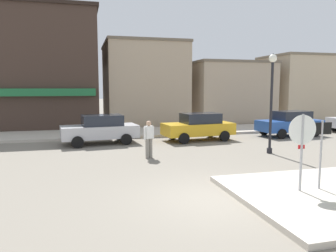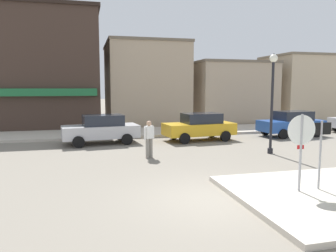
# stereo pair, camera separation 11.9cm
# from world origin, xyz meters

# --- Properties ---
(ground_plane) EXTENTS (160.00, 160.00, 0.00)m
(ground_plane) POSITION_xyz_m (0.00, 0.00, 0.00)
(ground_plane) COLOR gray
(kerb_far) EXTENTS (80.00, 4.00, 0.15)m
(kerb_far) POSITION_xyz_m (0.00, 13.24, 0.07)
(kerb_far) COLOR beige
(kerb_far) RESTS_ON ground
(stop_sign) EXTENTS (0.82, 0.09, 2.30)m
(stop_sign) POSITION_xyz_m (2.39, -0.29, 1.52)
(stop_sign) COLOR #9E9EA3
(stop_sign) RESTS_ON ground
(one_way_sign) EXTENTS (0.60, 0.07, 2.10)m
(one_way_sign) POSITION_xyz_m (3.04, -0.27, 1.33)
(one_way_sign) COLOR #9E9EA3
(one_way_sign) RESTS_ON ground
(lamp_post) EXTENTS (0.36, 0.36, 4.54)m
(lamp_post) POSITION_xyz_m (4.87, 5.23, 2.96)
(lamp_post) COLOR black
(lamp_post) RESTS_ON ground
(parked_car_nearest) EXTENTS (4.16, 2.21, 1.56)m
(parked_car_nearest) POSITION_xyz_m (-2.54, 9.78, 0.81)
(parked_car_nearest) COLOR #B7B7BC
(parked_car_nearest) RESTS_ON ground
(parked_car_second) EXTENTS (4.15, 2.18, 1.56)m
(parked_car_second) POSITION_xyz_m (2.97, 9.55, 0.81)
(parked_car_second) COLOR gold
(parked_car_second) RESTS_ON ground
(parked_car_third) EXTENTS (4.13, 2.14, 1.56)m
(parked_car_third) POSITION_xyz_m (9.08, 9.73, 0.81)
(parked_car_third) COLOR #234C9E
(parked_car_third) RESTS_ON ground
(pedestrian_crossing_near) EXTENTS (0.53, 0.37, 1.61)m
(pedestrian_crossing_near) POSITION_xyz_m (-0.71, 5.64, 0.87)
(pedestrian_crossing_near) COLOR gray
(pedestrian_crossing_near) RESTS_ON ground
(building_corner_shop) EXTENTS (9.57, 9.84, 8.69)m
(building_corner_shop) POSITION_xyz_m (-6.93, 19.90, 4.35)
(building_corner_shop) COLOR #3D2D26
(building_corner_shop) RESTS_ON ground
(building_storefront_left_near) EXTENTS (6.37, 7.53, 6.63)m
(building_storefront_left_near) POSITION_xyz_m (1.58, 19.57, 3.32)
(building_storefront_left_near) COLOR tan
(building_storefront_left_near) RESTS_ON ground
(building_storefront_left_mid) EXTENTS (6.65, 6.46, 5.17)m
(building_storefront_left_mid) POSITION_xyz_m (8.83, 18.74, 2.59)
(building_storefront_left_mid) COLOR tan
(building_storefront_left_mid) RESTS_ON ground
(building_storefront_right_near) EXTENTS (8.00, 5.58, 5.88)m
(building_storefront_right_near) POSITION_xyz_m (16.90, 18.30, 2.94)
(building_storefront_right_near) COLOR tan
(building_storefront_right_near) RESTS_ON ground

